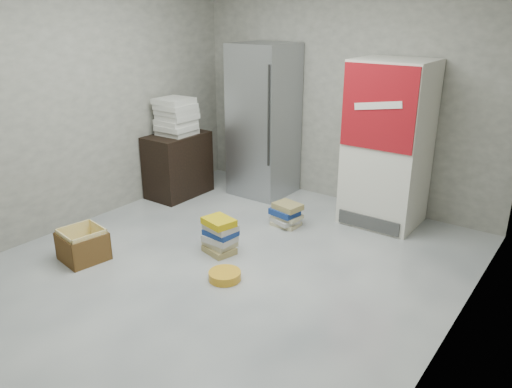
{
  "coord_description": "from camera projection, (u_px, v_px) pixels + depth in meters",
  "views": [
    {
      "loc": [
        2.68,
        -2.96,
        2.28
      ],
      "look_at": [
        0.02,
        0.7,
        0.6
      ],
      "focal_mm": 35.0,
      "sensor_mm": 36.0,
      "label": 1
    }
  ],
  "objects": [
    {
      "name": "cardboard_box",
      "position": [
        83.0,
        247.0,
        4.8
      ],
      "size": [
        0.45,
        0.45,
        0.32
      ],
      "rotation": [
        0.0,
        0.0,
        -0.17
      ],
      "color": "yellow",
      "rests_on": "ground"
    },
    {
      "name": "coke_cooler",
      "position": [
        388.0,
        144.0,
        5.4
      ],
      "size": [
        0.8,
        0.73,
        1.8
      ],
      "color": "silver",
      "rests_on": "ground"
    },
    {
      "name": "bucket_lid",
      "position": [
        225.0,
        276.0,
        4.46
      ],
      "size": [
        0.38,
        0.38,
        0.08
      ],
      "primitive_type": "cylinder",
      "rotation": [
        0.0,
        0.0,
        0.42
      ],
      "color": "gold",
      "rests_on": "ground"
    },
    {
      "name": "phonebook_stack_side",
      "position": [
        286.0,
        215.0,
        5.55
      ],
      "size": [
        0.36,
        0.31,
        0.26
      ],
      "rotation": [
        0.0,
        0.0,
        -0.15
      ],
      "color": "#BCB289",
      "rests_on": "ground"
    },
    {
      "name": "supply_box_stack",
      "position": [
        176.0,
        117.0,
        6.17
      ],
      "size": [
        0.43,
        0.44,
        0.45
      ],
      "color": "silver",
      "rests_on": "wood_shelf"
    },
    {
      "name": "phonebook_stack_main",
      "position": [
        220.0,
        235.0,
        4.92
      ],
      "size": [
        0.36,
        0.32,
        0.37
      ],
      "rotation": [
        0.0,
        0.0,
        -0.16
      ],
      "color": "#978750",
      "rests_on": "ground"
    },
    {
      "name": "ground",
      "position": [
        209.0,
        277.0,
        4.52
      ],
      "size": [
        5.0,
        5.0,
        0.0
      ],
      "primitive_type": "plane",
      "color": "silver",
      "rests_on": "ground"
    },
    {
      "name": "steel_fridge",
      "position": [
        264.0,
        121.0,
        6.3
      ],
      "size": [
        0.7,
        0.72,
        1.9
      ],
      "color": "#AEB0B6",
      "rests_on": "ground"
    },
    {
      "name": "room_shell",
      "position": [
        201.0,
        75.0,
        3.89
      ],
      "size": [
        4.04,
        5.04,
        2.82
      ],
      "color": "#A29F92",
      "rests_on": "ground"
    },
    {
      "name": "wood_shelf",
      "position": [
        178.0,
        165.0,
        6.4
      ],
      "size": [
        0.5,
        0.8,
        0.8
      ],
      "primitive_type": "cube",
      "color": "black",
      "rests_on": "ground"
    }
  ]
}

